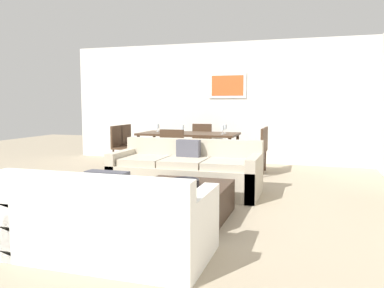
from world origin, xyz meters
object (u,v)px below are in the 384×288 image
object	(u,v)px
dining_chair_right_far	(260,146)
dining_chair_left_near	(122,144)
coffee_table	(183,201)
decorative_bowl	(185,182)
dining_chair_foot	(174,150)
dining_chair_left_far	(131,142)
wine_glass_left_far	(158,126)
sofa_beige	(186,173)
dining_table	(189,136)
dining_chair_right_near	(257,149)
wine_glass_foot	(182,128)
wine_glass_right_far	(225,127)
dining_chair_head	(201,141)
loveseat_white	(111,223)
wine_glass_right_near	(222,128)

from	to	relation	value
dining_chair_right_far	dining_chair_left_near	distance (m)	2.79
coffee_table	decorative_bowl	world-z (taller)	decorative_bowl
dining_chair_foot	dining_chair_left_far	bearing A→B (deg)	142.06
dining_chair_right_far	wine_glass_left_far	distance (m)	2.12
sofa_beige	dining_chair_foot	xyz separation A→B (m)	(-0.55, 0.99, 0.21)
dining_table	dining_chair_left_far	bearing A→B (deg)	171.45
dining_chair_right_near	wine_glass_foot	bearing A→B (deg)	-172.01
decorative_bowl	wine_glass_right_far	xyz separation A→B (m)	(-0.23, 3.22, 0.45)
coffee_table	wine_glass_right_far	bearing A→B (deg)	93.45
dining_chair_head	wine_glass_left_far	world-z (taller)	wine_glass_left_far
sofa_beige	decorative_bowl	world-z (taller)	sofa_beige
dining_chair_left_far	wine_glass_left_far	size ratio (longest dim) A/B	5.50
dining_chair_head	decorative_bowl	bearing A→B (deg)	-76.71
dining_chair_head	wine_glass_foot	distance (m)	1.32
loveseat_white	wine_glass_left_far	xyz separation A→B (m)	(-1.38, 4.46, 0.57)
wine_glass_right_far	dining_chair_left_far	bearing A→B (deg)	177.44
coffee_table	decorative_bowl	distance (m)	0.24
dining_chair_right_far	wine_glass_right_far	bearing A→B (deg)	-172.05
wine_glass_right_far	wine_glass_left_far	xyz separation A→B (m)	(-1.42, -0.00, -0.01)
dining_chair_right_far	wine_glass_left_far	bearing A→B (deg)	-177.44
dining_chair_foot	dining_chair_left_far	size ratio (longest dim) A/B	1.00
decorative_bowl	dining_chair_foot	xyz separation A→B (m)	(-0.94, 2.24, 0.08)
sofa_beige	coffee_table	bearing A→B (deg)	-73.71
loveseat_white	dining_chair_left_near	world-z (taller)	dining_chair_left_near
loveseat_white	dining_chair_head	world-z (taller)	dining_chair_head
dining_chair_right_near	dining_chair_right_far	world-z (taller)	same
dining_chair_head	dining_chair_right_far	xyz separation A→B (m)	(1.38, -0.66, 0.00)
sofa_beige	dining_chair_head	distance (m)	2.79
loveseat_white	coffee_table	size ratio (longest dim) A/B	1.60
dining_chair_head	wine_glass_right_near	size ratio (longest dim) A/B	5.10
wine_glass_left_far	wine_glass_foot	bearing A→B (deg)	-35.93
dining_table	wine_glass_right_near	world-z (taller)	wine_glass_right_near
dining_chair_right_near	dining_table	bearing A→B (deg)	171.45
dining_table	wine_glass_foot	distance (m)	0.45
decorative_bowl	wine_glass_right_near	xyz separation A→B (m)	(-0.23, 2.99, 0.44)
dining_chair_right_far	wine_glass_right_near	xyz separation A→B (m)	(-0.67, -0.32, 0.36)
dining_chair_foot	wine_glass_right_far	bearing A→B (deg)	54.10
coffee_table	dining_chair_right_far	xyz separation A→B (m)	(0.48, 3.28, 0.31)
loveseat_white	dining_chair_left_far	distance (m)	5.00
dining_chair_right_near	dining_chair_left_near	distance (m)	2.76
dining_table	wine_glass_right_far	world-z (taller)	wine_glass_right_far
sofa_beige	dining_chair_head	bearing A→B (deg)	101.39
decorative_bowl	dining_chair_left_near	distance (m)	3.71
dining_chair_left_far	wine_glass_right_far	distance (m)	2.12
loveseat_white	wine_glass_right_far	world-z (taller)	wine_glass_right_far
dining_chair_right_near	wine_glass_right_far	world-z (taller)	wine_glass_right_far
dining_chair_head	coffee_table	bearing A→B (deg)	-77.09
wine_glass_left_far	sofa_beige	bearing A→B (deg)	-57.46
sofa_beige	dining_chair_foot	distance (m)	1.16
wine_glass_foot	dining_chair_left_far	bearing A→B (deg)	156.19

